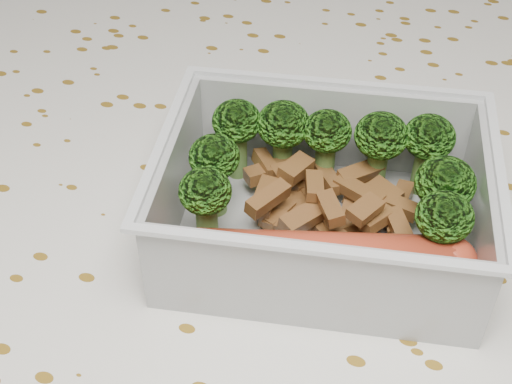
% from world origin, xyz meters
% --- Properties ---
extents(dining_table, '(1.40, 0.90, 0.75)m').
position_xyz_m(dining_table, '(0.00, 0.00, 0.67)').
color(dining_table, brown).
rests_on(dining_table, ground).
extents(tablecloth, '(1.46, 0.96, 0.19)m').
position_xyz_m(tablecloth, '(0.00, 0.00, 0.72)').
color(tablecloth, white).
rests_on(tablecloth, dining_table).
extents(lunch_container, '(0.21, 0.17, 0.06)m').
position_xyz_m(lunch_container, '(0.04, -0.01, 0.78)').
color(lunch_container, silver).
rests_on(lunch_container, tablecloth).
extents(broccoli_florets, '(0.16, 0.12, 0.05)m').
position_xyz_m(broccoli_florets, '(0.04, 0.02, 0.80)').
color(broccoli_florets, '#608C3F').
rests_on(broccoli_florets, lunch_container).
extents(meat_pile, '(0.11, 0.08, 0.03)m').
position_xyz_m(meat_pile, '(0.04, 0.01, 0.77)').
color(meat_pile, brown).
rests_on(meat_pile, lunch_container).
extents(sausage, '(0.15, 0.07, 0.03)m').
position_xyz_m(sausage, '(0.05, -0.04, 0.78)').
color(sausage, '#B33B22').
rests_on(sausage, lunch_container).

